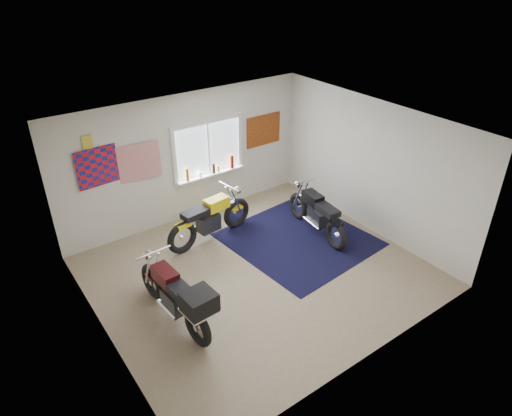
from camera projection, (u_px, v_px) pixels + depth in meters
ground at (258, 272)px, 8.25m from camera, size 5.50×5.50×0.00m
room_shell at (258, 192)px, 7.43m from camera, size 5.50×5.50×5.50m
navy_rug at (298, 239)px, 9.16m from camera, size 2.71×2.80×0.01m
window_assembly at (208, 152)px, 9.56m from camera, size 1.66×0.17×1.26m
oil_bottles at (215, 167)px, 9.73m from camera, size 1.18×0.09×0.30m
flag_display at (87, 142)px, 7.96m from camera, size 1.60×0.10×1.17m
triumph_poster at (263, 130)px, 10.21m from camera, size 0.90×0.03×0.70m
yellow_triumph at (210, 220)px, 8.98m from camera, size 2.02×0.60×1.02m
black_chrome_bike at (317, 214)px, 9.19m from camera, size 0.58×1.91×0.98m
maroon_tourer at (178, 298)px, 6.86m from camera, size 0.62×1.99×1.01m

